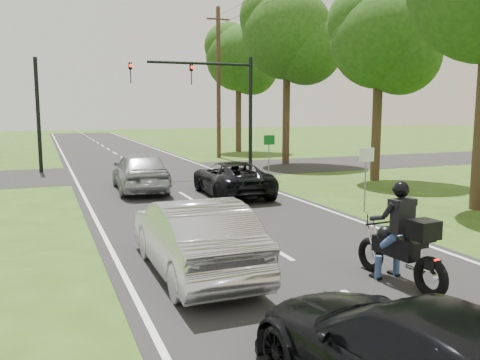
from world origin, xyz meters
The scene contains 15 objects.
ground centered at (0.00, 0.00, 0.00)m, with size 140.00×140.00×0.00m, color #2D4914.
road centered at (0.00, 10.00, 0.01)m, with size 8.00×100.00×0.01m, color black.
cross_road centered at (0.00, 16.00, 0.01)m, with size 60.00×7.00×0.01m, color black.
motorcycle_rider centered at (1.28, -3.08, 0.81)m, with size 0.69×2.39×2.06m.
dark_suv centered at (1.73, 7.58, 0.68)m, with size 2.23×4.84×1.35m, color black.
silver_sedan centered at (-2.31, -1.00, 0.80)m, with size 1.67×4.79×1.58m, color #AFAFB4.
silver_suv centered at (-1.42, 9.89, 0.85)m, with size 1.97×4.90×1.67m, color #9DA0A5.
traffic_signal centered at (3.34, 14.00, 4.14)m, with size 6.38×0.44×6.00m.
signal_pole_far centered at (-5.20, 18.00, 3.00)m, with size 0.20×0.20×6.00m, color black.
utility_pole_far centered at (6.20, 22.00, 5.08)m, with size 1.60×0.28×10.00m.
sign_white centered at (4.70, 2.98, 1.60)m, with size 0.55×0.07×2.12m.
sign_green centered at (4.90, 10.98, 1.60)m, with size 0.55×0.07×2.12m.
tree_row_c centered at (9.75, 8.80, 6.23)m, with size 4.80×4.65×8.76m.
tree_row_d centered at (9.10, 16.76, 7.43)m, with size 5.76×5.58×10.45m.
tree_row_e centered at (9.48, 25.78, 6.83)m, with size 5.28×5.12×9.61m.
Camera 1 is at (-5.15, -10.82, 3.44)m, focal length 38.00 mm.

